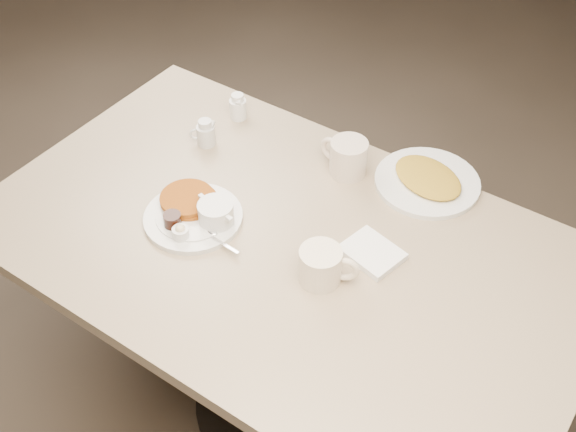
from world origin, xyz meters
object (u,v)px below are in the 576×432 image
Objects in this scene: hash_plate at (427,181)px; creamer_left at (206,133)px; coffee_mug_near at (322,265)px; coffee_mug_far at (347,157)px; main_plate at (196,213)px; diner_table at (284,286)px; creamer_right at (238,107)px.

creamer_left is at bearing -161.57° from hash_plate.
coffee_mug_far is at bearing 112.78° from coffee_mug_near.
coffee_mug_near reaches higher than main_plate.
creamer_left is (-0.18, 0.25, 0.01)m from main_plate.
creamer_left is (-0.39, -0.12, -0.01)m from coffee_mug_far.
coffee_mug_far is (0.22, 0.37, 0.03)m from main_plate.
diner_table is at bearing -25.62° from creamer_left.
main_plate is 4.05× the size of creamer_right.
hash_plate is at bearing 18.43° from creamer_left.
creamer_left is (-0.40, 0.19, 0.21)m from diner_table.
coffee_mug_far reaches higher than hash_plate.
main_plate is 0.62m from hash_plate.
main_plate is 0.89× the size of hash_plate.
main_plate is at bearing -178.20° from coffee_mug_near.
diner_table is 10.09× the size of coffee_mug_far.
coffee_mug_far is at bearing 60.10° from main_plate.
creamer_left reaches higher than main_plate.
diner_table is at bearing -40.59° from creamer_right.
coffee_mug_near is at bearing -35.86° from creamer_right.
diner_table is 0.38m from coffee_mug_far.
coffee_mug_far is 0.22m from hash_plate.
creamer_right is (-0.54, 0.39, -0.01)m from coffee_mug_near.
coffee_mug_near reaches higher than hash_plate.
hash_plate is (0.60, 0.05, -0.02)m from creamer_right.
hash_plate is at bearing 20.57° from coffee_mug_far.
diner_table is 0.30m from main_plate.
coffee_mug_far is 1.86× the size of creamer_left.
coffee_mug_near is 0.59m from creamer_left.
creamer_left is at bearing 154.38° from diner_table.
diner_table is 0.57m from creamer_right.
creamer_left and creamer_right have the same top height.
diner_table is 0.47m from hash_plate.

